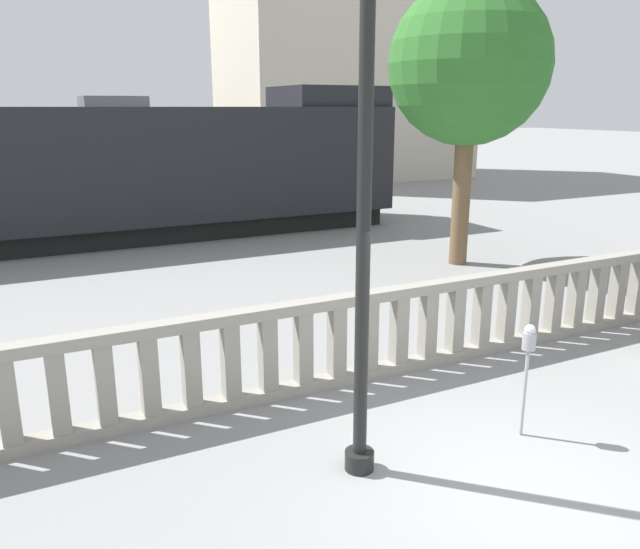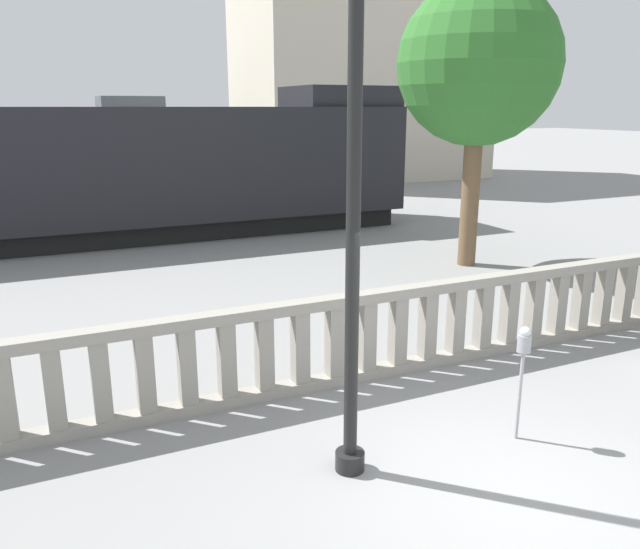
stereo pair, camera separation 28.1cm
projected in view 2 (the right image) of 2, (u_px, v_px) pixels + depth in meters
ground_plane at (520, 500)px, 5.93m from camera, size 160.00×160.00×0.00m
balustrade at (367, 336)px, 8.44m from camera, size 14.44×0.24×1.23m
lamppost at (354, 171)px, 5.63m from camera, size 0.37×0.37×5.20m
parking_meter at (523, 352)px, 6.77m from camera, size 0.15×0.15×1.33m
building_block at (362, 39)px, 31.31m from camera, size 12.03×6.79×13.74m
tree_left at (478, 65)px, 13.60m from camera, size 3.56×3.56×6.31m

